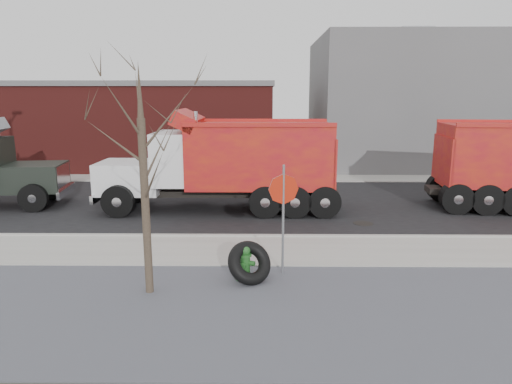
{
  "coord_description": "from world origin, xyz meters",
  "views": [
    {
      "loc": [
        -0.63,
        -12.4,
        4.49
      ],
      "look_at": [
        -0.79,
        2.04,
        1.4
      ],
      "focal_mm": 32.0,
      "sensor_mm": 36.0,
      "label": 1
    }
  ],
  "objects_px": {
    "truck_tire": "(249,263)",
    "stop_sign": "(283,201)",
    "fire_hydrant": "(245,264)",
    "dump_truck_red_b": "(228,161)"
  },
  "relations": [
    {
      "from": "fire_hydrant",
      "to": "truck_tire",
      "type": "xyz_separation_m",
      "value": [
        0.11,
        -0.1,
        0.08
      ]
    },
    {
      "from": "truck_tire",
      "to": "fire_hydrant",
      "type": "bearing_deg",
      "value": 138.69
    },
    {
      "from": "fire_hydrant",
      "to": "truck_tire",
      "type": "bearing_deg",
      "value": -21.5
    },
    {
      "from": "dump_truck_red_b",
      "to": "fire_hydrant",
      "type": "bearing_deg",
      "value": 97.6
    },
    {
      "from": "truck_tire",
      "to": "dump_truck_red_b",
      "type": "height_order",
      "value": "dump_truck_red_b"
    },
    {
      "from": "truck_tire",
      "to": "stop_sign",
      "type": "height_order",
      "value": "stop_sign"
    },
    {
      "from": "fire_hydrant",
      "to": "dump_truck_red_b",
      "type": "xyz_separation_m",
      "value": [
        -0.91,
        6.96,
        1.56
      ]
    },
    {
      "from": "stop_sign",
      "to": "dump_truck_red_b",
      "type": "relative_size",
      "value": 0.3
    },
    {
      "from": "stop_sign",
      "to": "fire_hydrant",
      "type": "bearing_deg",
      "value": -147.24
    },
    {
      "from": "truck_tire",
      "to": "stop_sign",
      "type": "relative_size",
      "value": 0.5
    }
  ]
}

